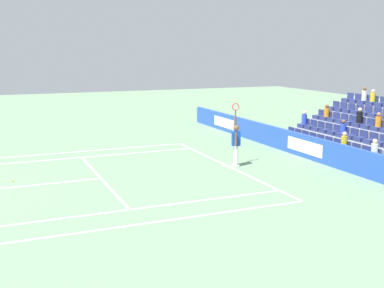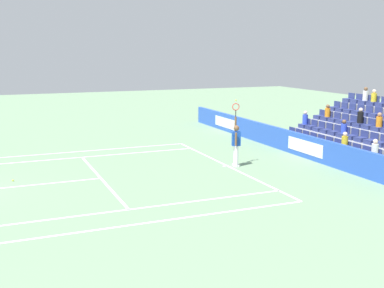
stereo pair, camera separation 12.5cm
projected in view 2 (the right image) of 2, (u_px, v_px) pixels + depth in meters
name	position (u px, v px, depth m)	size (l,w,h in m)	color
line_baseline	(227.00, 166.00, 21.04)	(10.97, 0.10, 0.01)	white
line_service	(101.00, 178.00, 18.97)	(8.23, 0.10, 0.01)	white
line_centre_service	(14.00, 187.00, 17.77)	(0.10, 6.40, 0.01)	white
line_singles_sideline_left	(72.00, 158.00, 22.53)	(0.10, 11.89, 0.01)	white
line_singles_sideline_right	(114.00, 211.00, 15.07)	(0.10, 11.89, 0.01)	white
line_doubles_sideline_left	(68.00, 152.00, 23.78)	(0.10, 11.89, 0.01)	white
line_doubles_sideline_right	(126.00, 226.00, 13.83)	(0.10, 11.89, 0.01)	white
line_centre_mark	(225.00, 166.00, 21.00)	(0.10, 0.20, 0.01)	white
sponsor_barrier	(307.00, 147.00, 22.47)	(24.94, 0.22, 1.07)	blue
tennis_player	(236.00, 143.00, 20.80)	(0.51, 0.42, 2.85)	white
stadium_stand	(368.00, 135.00, 23.76)	(6.82, 4.75, 3.05)	gray
loose_tennis_ball	(13.00, 180.00, 18.54)	(0.07, 0.07, 0.07)	#D1E533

